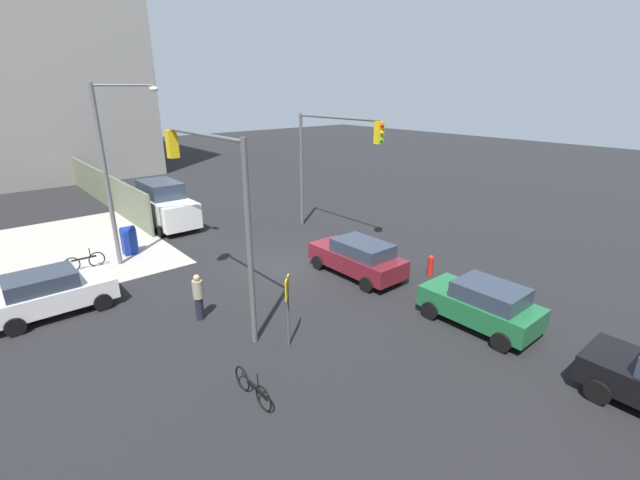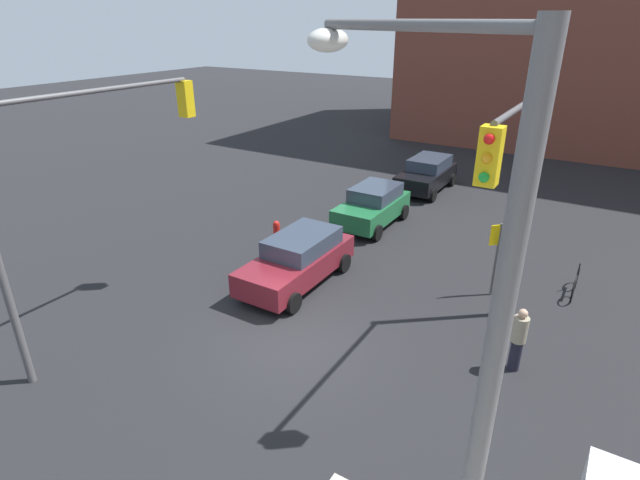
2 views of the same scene
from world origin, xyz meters
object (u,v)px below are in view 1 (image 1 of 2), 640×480
object	(u,v)px
traffic_signal_nw_corner	(213,191)
traffic_signal_se_corner	(329,151)
fire_hydrant	(431,265)
sedan_white	(51,292)
pedestrian_crossing	(198,296)
hatchback_maroon	(358,257)
bicycle_leaning_on_fence	(85,262)
bicycle_at_crosswalk	(253,388)
van_white_delivery	(164,205)
mailbox_blue	(129,239)
street_lamp_corner	(113,163)
hatchback_green	(482,304)

from	to	relation	value
traffic_signal_nw_corner	traffic_signal_se_corner	world-z (taller)	same
traffic_signal_se_corner	fire_hydrant	world-z (taller)	traffic_signal_se_corner
sedan_white	pedestrian_crossing	xyz separation A→B (m)	(-3.85, -3.88, 0.05)
hatchback_maroon	bicycle_leaning_on_fence	size ratio (longest dim) A/B	2.56
sedan_white	bicycle_at_crosswalk	distance (m)	9.19
traffic_signal_nw_corner	van_white_delivery	distance (m)	12.87
traffic_signal_se_corner	mailbox_blue	world-z (taller)	traffic_signal_se_corner
bicycle_at_crosswalk	bicycle_leaning_on_fence	bearing A→B (deg)	5.51
hatchback_maroon	bicycle_leaning_on_fence	xyz separation A→B (m)	(8.50, 8.99, -0.50)
fire_hydrant	bicycle_at_crosswalk	xyz separation A→B (m)	(-1.80, 10.20, -0.14)
van_white_delivery	bicycle_at_crosswalk	size ratio (longest dim) A/B	3.09
fire_hydrant	bicycle_leaning_on_fence	world-z (taller)	bicycle_leaning_on_fence
street_lamp_corner	sedan_white	size ratio (longest dim) A/B	2.01
traffic_signal_se_corner	pedestrian_crossing	world-z (taller)	traffic_signal_se_corner
mailbox_blue	fire_hydrant	size ratio (longest dim) A/B	1.52
traffic_signal_nw_corner	van_white_delivery	world-z (taller)	traffic_signal_nw_corner
hatchback_green	pedestrian_crossing	distance (m)	9.80
hatchback_maroon	hatchback_green	xyz separation A→B (m)	(-5.78, -0.17, -0.00)
hatchback_maroon	hatchback_green	bearing A→B (deg)	-178.30
fire_hydrant	hatchback_maroon	xyz separation A→B (m)	(2.10, 2.40, 0.36)
traffic_signal_nw_corner	bicycle_leaning_on_fence	size ratio (longest dim) A/B	3.71
van_white_delivery	sedan_white	bearing A→B (deg)	137.19
pedestrian_crossing	sedan_white	bearing A→B (deg)	-155.58
traffic_signal_se_corner	bicycle_at_crosswalk	xyz separation A→B (m)	(-8.90, 10.50, -4.33)
street_lamp_corner	pedestrian_crossing	bearing A→B (deg)	-177.91
fire_hydrant	mailbox_blue	bearing A→B (deg)	39.40
hatchback_maroon	van_white_delivery	xyz separation A→B (m)	(12.61, 3.60, 0.44)
mailbox_blue	sedan_white	xyz separation A→B (m)	(-4.35, 4.08, 0.08)
hatchback_maroon	van_white_delivery	size ratio (longest dim) A/B	0.83
traffic_signal_nw_corner	hatchback_maroon	xyz separation A→B (m)	(-0.48, -6.30, -3.78)
mailbox_blue	bicycle_leaning_on_fence	bearing A→B (deg)	105.28
traffic_signal_se_corner	bicycle_at_crosswalk	size ratio (longest dim) A/B	3.71
street_lamp_corner	sedan_white	world-z (taller)	street_lamp_corner
hatchback_maroon	sedan_white	xyz separation A→B (m)	(4.75, 10.88, -0.00)
traffic_signal_se_corner	pedestrian_crossing	distance (m)	11.19
van_white_delivery	fire_hydrant	bearing A→B (deg)	-157.80
mailbox_blue	bicycle_at_crosswalk	size ratio (longest dim) A/B	0.82
street_lamp_corner	hatchback_maroon	bearing A→B (deg)	-137.68
bicycle_leaning_on_fence	hatchback_green	bearing A→B (deg)	-147.32
hatchback_maroon	traffic_signal_nw_corner	bearing A→B (deg)	85.64
sedan_white	pedestrian_crossing	bearing A→B (deg)	-134.73
hatchback_maroon	bicycle_leaning_on_fence	bearing A→B (deg)	46.60
mailbox_blue	van_white_delivery	distance (m)	4.77
street_lamp_corner	pedestrian_crossing	size ratio (longest dim) A/B	4.66
traffic_signal_se_corner	hatchback_green	xyz separation A→B (m)	(-10.78, 2.53, -3.83)
traffic_signal_nw_corner	traffic_signal_se_corner	xyz separation A→B (m)	(4.52, -9.00, 0.05)
hatchback_maroon	pedestrian_crossing	bearing A→B (deg)	82.65
mailbox_blue	traffic_signal_nw_corner	bearing A→B (deg)	-176.68
van_white_delivery	hatchback_maroon	bearing A→B (deg)	-164.09
traffic_signal_se_corner	van_white_delivery	world-z (taller)	traffic_signal_se_corner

